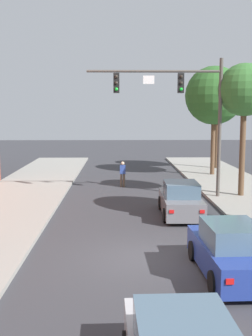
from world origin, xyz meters
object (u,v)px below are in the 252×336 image
Objects in this scene: car_following_blue at (230,252)px; street_tree_second at (244,91)px; street_tree_farthest at (218,99)px; traffic_signal_mast at (182,101)px; street_tree_third at (214,96)px; pedestrian_crossing_road at (123,173)px; car_lead_grey at (181,200)px.

street_tree_second reaches higher than car_following_blue.
car_following_blue is 24.31m from street_tree_farthest.
street_tree_farthest reaches higher than street_tree_second.
street_tree_second is at bearing 4.16° from traffic_signal_mast.
traffic_signal_mast is at bearing 89.09° from car_following_blue.
street_tree_farthest is at bearing 72.85° from street_tree_third.
street_tree_third is 1.06× the size of street_tree_farthest.
pedestrian_crossing_road is at bearing -134.05° from street_tree_farthest.
car_lead_grey is at bearing -98.21° from traffic_signal_mast.
car_lead_grey is 7.32m from car_following_blue.
car_lead_grey and car_following_blue have the same top height.
street_tree_second is 11.90m from street_tree_farthest.
street_tree_third is (3.65, 8.39, 0.61)m from traffic_signal_mast.
car_lead_grey is at bearing -108.95° from street_tree_third.
street_tree_third is at bearing 33.58° from pedestrian_crossing_road.
street_tree_farthest is (5.34, 15.92, 5.14)m from car_lead_grey.
street_tree_third is (4.20, 12.24, 5.26)m from car_lead_grey.
car_lead_grey is 8.15m from pedestrian_crossing_road.
street_tree_third is at bearing 66.51° from traffic_signal_mast.
street_tree_farthest is (4.78, 12.08, 0.49)m from traffic_signal_mast.
traffic_signal_mast is 6.06m from car_lead_grey.
street_tree_third reaches higher than street_tree_second.
street_tree_farthest reaches higher than car_lead_grey.
car_following_blue is at bearing -87.04° from car_lead_grey.
street_tree_second is (6.60, -3.63, 5.01)m from pedestrian_crossing_road.
street_tree_second is at bearing 45.60° from car_lead_grey.
street_tree_second is 8.14m from street_tree_third.
traffic_signal_mast is 3.51m from street_tree_second.
street_tree_third reaches higher than car_following_blue.
pedestrian_crossing_road is at bearing 108.55° from car_lead_grey.
car_lead_grey is 13.97m from street_tree_third.
street_tree_third reaches higher than pedestrian_crossing_road.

